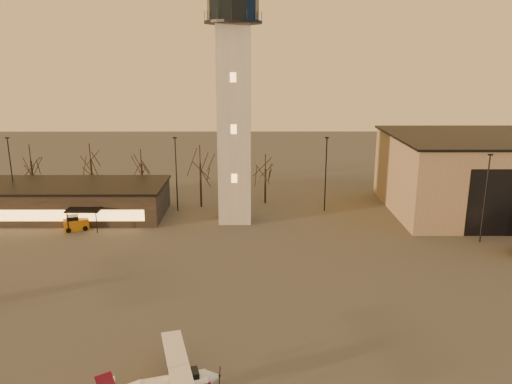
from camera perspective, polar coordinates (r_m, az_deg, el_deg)
ground at (r=37.06m, az=-4.16°, el=-17.93°), size 220.00×220.00×0.00m
control_tower at (r=61.17m, az=-2.53°, el=11.46°), size 6.80×6.80×32.60m
hangar at (r=74.65m, az=26.54°, el=1.87°), size 30.60×20.60×10.30m
terminal at (r=69.92m, az=-20.65°, el=-0.84°), size 25.40×12.20×4.30m
light_poles at (r=63.76m, az=-1.94°, el=1.68°), size 58.50×12.25×10.14m
tree_row at (r=73.38m, az=-12.92°, el=3.51°), size 37.20×9.20×8.80m
service_cart at (r=64.29m, az=-19.90°, el=-3.49°), size 3.23×2.64×1.82m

